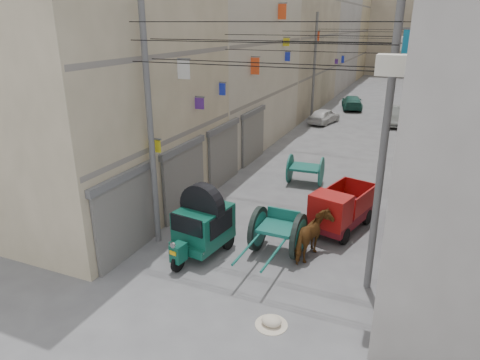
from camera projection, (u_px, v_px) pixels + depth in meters
The scene contains 16 objects.
building_row_left at pixel (285, 32), 38.84m from camera, with size 8.00×62.00×14.00m.
end_cap_building at pixel (401, 28), 63.41m from camera, with size 22.00×10.00×13.00m, color #B1A48B.
shutters_left at pixel (206, 164), 18.57m from camera, with size 0.18×14.40×2.88m.
signboards at pixel (346, 89), 26.20m from camera, with size 8.22×40.52×5.67m.
ac_units at pixel (406, 16), 11.40m from camera, with size 0.70×6.55×3.35m.
utility_poles at pixel (332, 90), 21.98m from camera, with size 7.40×22.20×8.00m.
overhead_cables at pixel (324, 35), 18.78m from camera, with size 7.40×22.52×1.12m.
auto_rickshaw at pixel (203, 223), 14.03m from camera, with size 1.77×2.73×1.87m.
tonga_cart at pixel (278, 232), 14.10m from camera, with size 1.66×3.41×1.52m.
mini_truck at pixel (338, 212), 15.50m from camera, with size 2.08×3.26×1.70m.
second_cart at pixel (305, 169), 20.25m from camera, with size 1.65×1.48×1.40m.
feed_sack at pixel (271, 321), 10.91m from camera, with size 0.52×0.42×0.26m, color beige.
horse at pixel (313, 237), 13.86m from camera, with size 0.81×1.77×1.50m, color brown.
distant_car_white at pixel (324, 116), 32.58m from camera, with size 1.36×3.39×1.16m, color silver.
distant_car_grey at pixel (395, 116), 32.13m from camera, with size 1.41×4.04×1.33m, color #5A5F5C.
distant_car_green at pixel (352, 102), 37.98m from camera, with size 1.65×4.06×1.18m, color #1D564A.
Camera 1 is at (4.35, -5.30, 7.29)m, focal length 32.00 mm.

